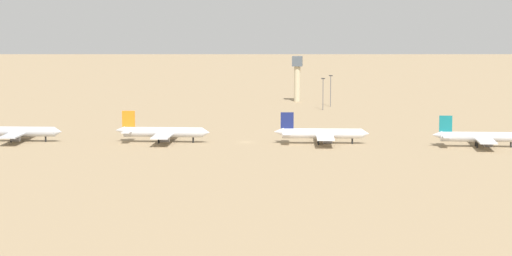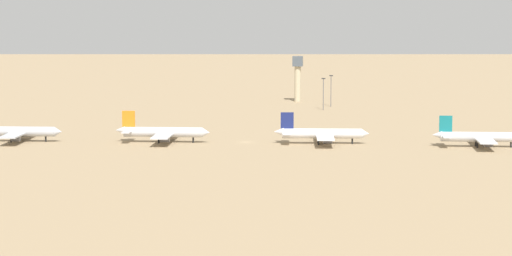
% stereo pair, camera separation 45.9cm
% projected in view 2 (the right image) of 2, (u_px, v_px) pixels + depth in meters
% --- Properties ---
extents(ground, '(4000.00, 4000.00, 0.00)m').
position_uv_depth(ground, '(246.00, 142.00, 360.51)').
color(ground, '#9E8460').
extents(ridge_center, '(336.71, 309.33, 63.11)m').
position_uv_depth(ridge_center, '(281.00, 18.00, 1274.28)').
color(ridge_center, slate).
rests_on(ridge_center, ground).
extents(ridge_east, '(412.35, 293.87, 98.16)m').
position_uv_depth(ridge_east, '(497.00, 5.00, 1338.91)').
color(ridge_east, slate).
rests_on(ridge_east, ground).
extents(parked_jet_navy_2, '(33.99, 28.53, 11.24)m').
position_uv_depth(parked_jet_navy_2, '(15.00, 131.00, 361.69)').
color(parked_jet_navy_2, silver).
rests_on(parked_jet_navy_2, ground).
extents(parked_jet_orange_3, '(34.14, 28.59, 11.30)m').
position_uv_depth(parked_jet_orange_3, '(162.00, 132.00, 359.60)').
color(parked_jet_orange_3, silver).
rests_on(parked_jet_orange_3, ground).
extents(parked_jet_navy_4, '(33.93, 28.57, 11.21)m').
position_uv_depth(parked_jet_navy_4, '(321.00, 134.00, 355.92)').
color(parked_jet_navy_4, white).
rests_on(parked_jet_navy_4, ground).
extents(parked_jet_teal_5, '(32.90, 27.56, 10.89)m').
position_uv_depth(parked_jet_teal_5, '(480.00, 137.00, 347.66)').
color(parked_jet_teal_5, silver).
rests_on(parked_jet_teal_5, ground).
extents(control_tower, '(5.20, 5.20, 23.09)m').
position_uv_depth(control_tower, '(298.00, 74.00, 510.02)').
color(control_tower, '#C6B793').
rests_on(control_tower, ground).
extents(light_pole_west, '(1.80, 0.50, 15.03)m').
position_uv_depth(light_pole_west, '(323.00, 91.00, 469.57)').
color(light_pole_west, '#59595E').
rests_on(light_pole_west, ground).
extents(light_pole_mid, '(1.80, 0.50, 15.27)m').
position_uv_depth(light_pole_mid, '(331.00, 88.00, 485.06)').
color(light_pole_mid, '#59595E').
rests_on(light_pole_mid, ground).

